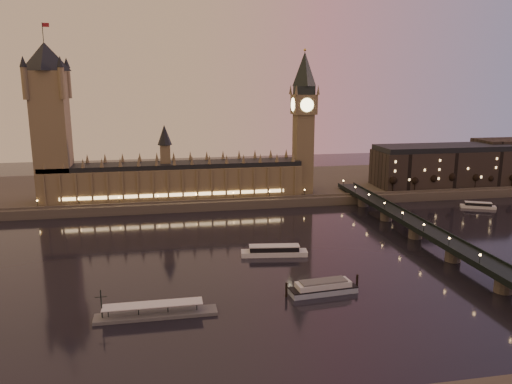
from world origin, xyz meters
TOP-DOWN VIEW (x-y plane):
  - ground at (0.00, 0.00)m, footprint 700.00×700.00m
  - far_embankment at (30.00, 165.00)m, footprint 560.00×130.00m
  - palace_of_westminster at (-40.12, 120.99)m, footprint 180.00×26.62m
  - victoria_tower at (-120.00, 121.00)m, footprint 31.68×31.68m
  - big_ben at (53.99, 120.99)m, footprint 17.68×17.68m
  - westminster_bridge at (91.61, 0.00)m, footprint 13.20×260.00m
  - city_block at (194.94, 130.93)m, footprint 155.00×45.00m
  - bare_tree_0 at (122.47, 109.00)m, footprint 5.26×5.26m
  - bare_tree_1 at (138.77, 109.00)m, footprint 5.26×5.26m
  - bare_tree_2 at (155.07, 109.00)m, footprint 5.26×5.26m
  - bare_tree_3 at (171.37, 109.00)m, footprint 5.26×5.26m
  - bare_tree_4 at (187.66, 109.00)m, footprint 5.26×5.26m
  - bare_tree_5 at (203.96, 109.00)m, footprint 5.26×5.26m
  - bare_tree_6 at (220.26, 109.00)m, footprint 5.26×5.26m
  - cruise_boat_a at (6.54, 5.37)m, footprint 34.50×11.80m
  - cruise_boat_b at (169.28, 74.30)m, footprint 23.57×14.96m
  - moored_barge at (16.54, -44.02)m, footprint 33.09×10.57m
  - pontoon_pier at (-52.71, -52.65)m, footprint 46.09×7.68m

SIDE VIEW (x-z plane):
  - ground at x=0.00m, z-range 0.00..0.00m
  - pontoon_pier at x=-52.71m, z-range -4.82..7.47m
  - cruise_boat_b at x=169.28m, z-range -0.26..4.04m
  - cruise_boat_a at x=6.54m, z-range -0.32..5.09m
  - moored_barge at x=16.54m, z-range -0.47..5.61m
  - far_embankment at x=30.00m, z-range 0.00..6.00m
  - westminster_bridge at x=91.61m, z-range -2.13..13.17m
  - bare_tree_0 at x=122.47m, z-range 8.61..19.31m
  - bare_tree_1 at x=138.77m, z-range 8.61..19.31m
  - bare_tree_2 at x=155.07m, z-range 8.61..19.31m
  - bare_tree_3 at x=171.37m, z-range 8.61..19.31m
  - bare_tree_4 at x=187.66m, z-range 8.61..19.31m
  - bare_tree_5 at x=203.96m, z-range 8.61..19.31m
  - bare_tree_6 at x=220.26m, z-range 8.61..19.31m
  - palace_of_westminster at x=-40.12m, z-range -4.29..47.71m
  - city_block at x=194.94m, z-range 5.24..39.24m
  - big_ben at x=53.99m, z-range 11.95..115.95m
  - victoria_tower at x=-120.00m, z-range 6.79..124.79m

